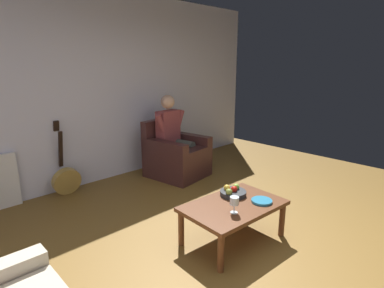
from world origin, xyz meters
name	(u,v)px	position (x,y,z in m)	size (l,w,h in m)	color
ground_plane	(271,251)	(0.00, 0.00, 0.00)	(6.94, 6.94, 0.00)	brown
wall_back	(108,88)	(0.00, -2.92, 1.40)	(6.16, 0.06, 2.80)	silver
armchair	(176,156)	(-0.74, -2.24, 0.32)	(0.88, 0.94, 0.89)	#3E211F
person_seated	(173,133)	(-0.74, -2.28, 0.69)	(0.67, 0.61, 1.29)	#943F41
coffee_table	(233,209)	(0.11, -0.39, 0.35)	(1.05, 0.71, 0.40)	#5B311B
guitar	(66,179)	(0.84, -2.72, 0.23)	(0.38, 0.27, 1.02)	#A8863E
wine_glass_near	(234,202)	(0.26, -0.27, 0.51)	(0.09, 0.09, 0.16)	silver
fruit_bowl	(233,192)	(-0.05, -0.53, 0.44)	(0.28, 0.28, 0.11)	#26282B
decorative_dish	(262,201)	(-0.13, -0.22, 0.41)	(0.21, 0.21, 0.02)	teal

